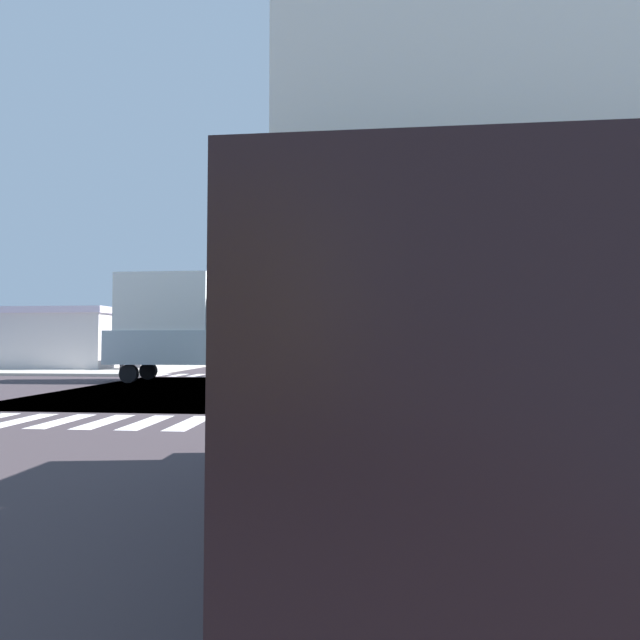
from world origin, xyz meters
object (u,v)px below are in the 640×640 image
traffic_signal_mast (396,290)px  box_truck_inner_3 (187,325)px  bank_building (29,339)px  box_truck_queued_1 (462,259)px  sedan_farside_2 (312,347)px  street_lamp (414,291)px  sedan_leading_4 (284,350)px

traffic_signal_mast → box_truck_inner_3: traffic_signal_mast is taller
bank_building → box_truck_queued_1: 35.83m
box_truck_inner_3 → box_truck_queued_1: bearing=27.5°
box_truck_queued_1 → box_truck_inner_3: same height
traffic_signal_mast → sedan_farside_2: (-7.77, 32.16, -3.34)m
traffic_signal_mast → box_truck_queued_1: traffic_signal_mast is taller
street_lamp → sedan_leading_4: bearing=161.4°
bank_building → sedan_farside_2: bank_building is taller
sedan_leading_4 → box_truck_inner_3: box_truck_inner_3 is taller
street_lamp → box_truck_inner_3: size_ratio=1.24×
bank_building → sedan_farside_2: 30.97m
traffic_signal_mast → street_lamp: (1.80, 8.56, 0.82)m
box_truck_queued_1 → traffic_signal_mast: bearing=87.9°
street_lamp → bank_building: 26.54m
street_lamp → bank_building: street_lamp is taller
street_lamp → traffic_signal_mast: bearing=-101.8°
traffic_signal_mast → street_lamp: size_ratio=0.79×
sedan_farside_2 → box_truck_inner_3: (-1.88, -35.96, 1.45)m
sedan_farside_2 → box_truck_queued_1: size_ratio=0.60×
box_truck_queued_1 → sedan_leading_4: 33.40m
street_lamp → box_truck_inner_3: bearing=-132.8°
sedan_farside_2 → box_truck_queued_1: 53.49m
sedan_farside_2 → traffic_signal_mast: bearing=103.6°
traffic_signal_mast → street_lamp: 8.79m
traffic_signal_mast → box_truck_queued_1: 20.95m
box_truck_queued_1 → box_truck_inner_3: bearing=117.5°
sedan_leading_4 → street_lamp: bearing=161.4°
street_lamp → sedan_farside_2: size_ratio=2.08×
sedan_farside_2 → box_truck_queued_1: (7.00, -53.01, 1.45)m
sedan_farside_2 → box_truck_queued_1: bearing=97.5°
traffic_signal_mast → street_lamp: street_lamp is taller
bank_building → sedan_leading_4: bearing=18.9°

